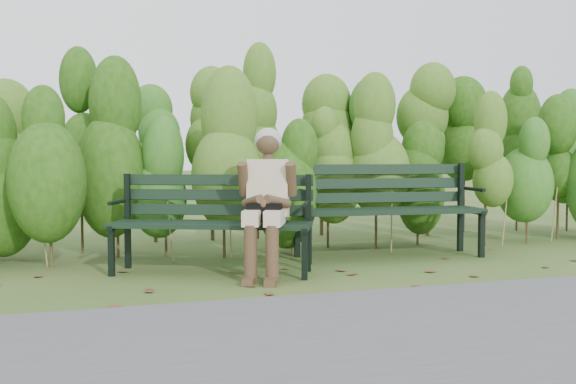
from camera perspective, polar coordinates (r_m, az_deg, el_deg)
name	(u,v)px	position (r m, az deg, el deg)	size (l,w,h in m)	color
ground	(300,274)	(6.32, 0.99, -6.97)	(80.00, 80.00, 0.00)	#2F521B
footpath	(415,333)	(4.35, 10.70, -11.67)	(60.00, 2.50, 0.01)	#474749
hedge_band	(248,142)	(8.01, -3.37, 4.21)	(11.04, 1.67, 2.42)	#47381E
leaf_litter	(370,272)	(6.48, 6.94, -6.72)	(5.89, 2.11, 0.01)	brown
bench_left	(214,215)	(6.41, -6.30, -1.91)	(1.94, 1.31, 0.93)	black
bench_right	(386,202)	(7.47, 8.28, -0.82)	(2.08, 0.84, 1.01)	black
seated_woman	(266,193)	(6.11, -1.85, -0.07)	(0.65, 0.85, 1.36)	#BFAE96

